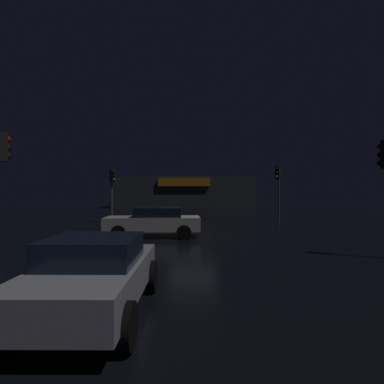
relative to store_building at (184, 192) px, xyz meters
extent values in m
plane|color=black|center=(0.42, -26.88, -2.08)|extent=(120.00, 120.00, 0.00)
cube|color=#33383D|center=(0.00, 0.01, 0.00)|extent=(18.57, 7.98, 4.15)
cube|color=orange|center=(0.00, -4.13, 1.27)|extent=(6.58, 0.24, 0.99)
sphere|color=red|center=(6.67, -32.66, 1.71)|extent=(0.20, 0.20, 0.20)
sphere|color=black|center=(6.67, -32.66, 1.42)|extent=(0.20, 0.20, 0.20)
sphere|color=black|center=(6.67, -32.66, 1.14)|extent=(0.20, 0.20, 0.20)
cube|color=black|center=(-5.77, -33.14, 1.57)|extent=(0.41, 0.41, 0.89)
sphere|color=red|center=(-5.66, -33.02, 1.83)|extent=(0.20, 0.20, 0.20)
sphere|color=black|center=(-5.66, -33.02, 1.57)|extent=(0.20, 0.20, 0.20)
sphere|color=black|center=(-5.66, -33.02, 1.30)|extent=(0.20, 0.20, 0.20)
cylinder|color=#595B60|center=(-5.19, -20.91, -0.19)|extent=(0.14, 0.14, 3.78)
cube|color=black|center=(-5.08, -21.02, 1.26)|extent=(0.41, 0.41, 0.88)
sphere|color=black|center=(-4.97, -21.14, 1.52)|extent=(0.20, 0.20, 0.20)
sphere|color=black|center=(-4.97, -21.14, 1.26)|extent=(0.20, 0.20, 0.20)
sphere|color=#19D13F|center=(-4.97, -21.14, 1.00)|extent=(0.20, 0.20, 0.20)
cylinder|color=#595B60|center=(6.83, -21.06, -0.07)|extent=(0.11, 0.11, 4.02)
cube|color=black|center=(6.72, -21.16, 1.48)|extent=(0.41, 0.41, 0.92)
sphere|color=black|center=(6.60, -21.27, 1.76)|extent=(0.20, 0.20, 0.20)
sphere|color=black|center=(6.60, -21.27, 1.48)|extent=(0.20, 0.20, 0.20)
sphere|color=#19D13F|center=(6.60, -21.27, 1.20)|extent=(0.20, 0.20, 0.20)
cube|color=silver|center=(-1.56, -27.87, -1.41)|extent=(4.62, 1.76, 0.66)
cube|color=black|center=(-1.30, -27.87, -0.85)|extent=(2.28, 1.56, 0.46)
cylinder|color=black|center=(-3.06, -28.74, -1.74)|extent=(0.68, 0.23, 0.68)
cylinder|color=black|center=(-3.08, -27.04, -1.74)|extent=(0.68, 0.23, 0.68)
cylinder|color=black|center=(-0.03, -28.70, -1.74)|extent=(0.68, 0.23, 0.68)
cylinder|color=black|center=(-0.05, -27.00, -1.74)|extent=(0.68, 0.23, 0.68)
cube|color=#B7B7BF|center=(-1.70, -37.29, -1.42)|extent=(1.88, 3.93, 0.61)
cube|color=black|center=(-1.70, -37.32, -0.89)|extent=(1.63, 1.66, 0.47)
cylinder|color=black|center=(-0.87, -38.59, -1.73)|extent=(0.24, 0.71, 0.70)
cylinder|color=black|center=(-2.62, -38.54, -1.73)|extent=(0.24, 0.71, 0.70)
cylinder|color=black|center=(-0.78, -36.04, -1.73)|extent=(0.24, 0.71, 0.70)
cylinder|color=black|center=(-2.54, -35.98, -1.73)|extent=(0.24, 0.71, 0.70)
camera|label=1|loc=(-0.05, -42.97, 0.20)|focal=28.73mm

